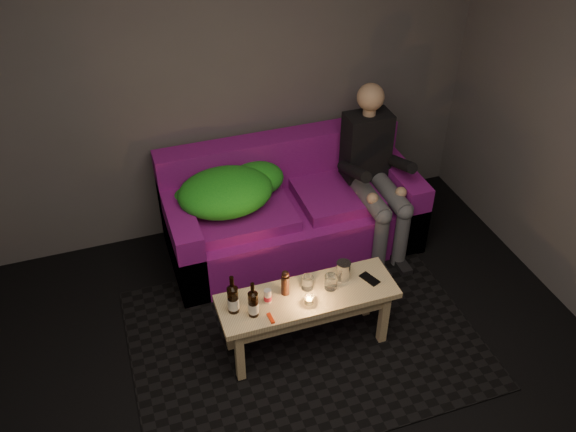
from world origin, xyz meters
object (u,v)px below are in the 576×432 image
at_px(sofa, 290,212).
at_px(beer_bottle_a, 233,299).
at_px(coffee_table, 307,304).
at_px(person, 374,169).
at_px(steel_cup, 343,270).
at_px(beer_bottle_b, 253,303).

height_order(sofa, beer_bottle_a, sofa).
bearing_deg(coffee_table, person, 46.14).
bearing_deg(steel_cup, beer_bottle_a, -175.92).
height_order(beer_bottle_b, steel_cup, beer_bottle_b).
relative_size(sofa, steel_cup, 15.15).
bearing_deg(sofa, person, -14.39).
relative_size(beer_bottle_a, beer_bottle_b, 1.08).
xyz_separation_m(sofa, steel_cup, (0.01, -0.96, 0.22)).
distance_m(coffee_table, beer_bottle_b, 0.40).
bearing_deg(person, beer_bottle_a, -146.50).
xyz_separation_m(coffee_table, beer_bottle_a, (-0.46, 0.01, 0.18)).
relative_size(person, beer_bottle_a, 4.64).
bearing_deg(beer_bottle_a, coffee_table, -1.74).
xyz_separation_m(beer_bottle_a, beer_bottle_b, (0.10, -0.07, -0.01)).
bearing_deg(steel_cup, coffee_table, -165.87).
relative_size(person, steel_cup, 10.11).
relative_size(beer_bottle_b, steel_cup, 2.01).
distance_m(sofa, beer_bottle_b, 1.27).
bearing_deg(person, sofa, 165.61).
relative_size(coffee_table, steel_cup, 8.99).
xyz_separation_m(beer_bottle_b, steel_cup, (0.62, 0.12, -0.03)).
bearing_deg(beer_bottle_a, sofa, 55.11).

